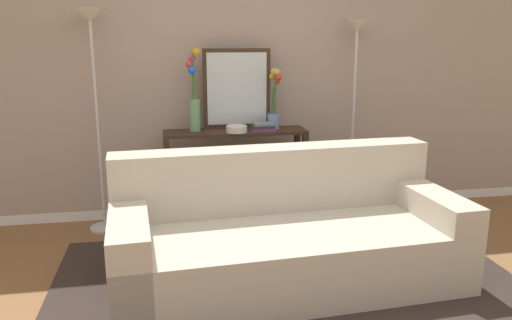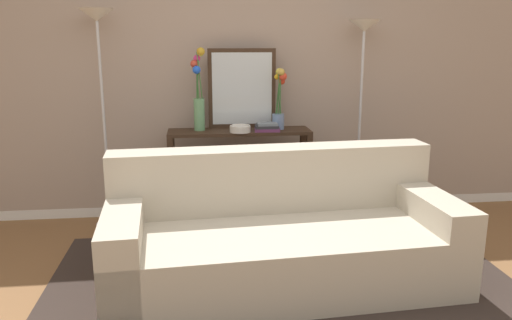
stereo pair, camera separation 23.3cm
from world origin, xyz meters
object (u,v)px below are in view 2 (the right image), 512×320
at_px(console_table, 240,161).
at_px(wall_mirror, 242,89).
at_px(vase_short_flowers, 279,101).
at_px(book_row_under_console, 203,218).
at_px(couch, 281,238).
at_px(floor_lamp_right, 363,64).
at_px(fruit_bowl, 240,129).
at_px(vase_tall_flowers, 199,95).
at_px(book_stack, 267,127).
at_px(floor_lamp_left, 100,59).

bearing_deg(console_table, wall_mirror, 74.16).
relative_size(vase_short_flowers, book_row_under_console, 1.54).
height_order(couch, vase_short_flowers, vase_short_flowers).
bearing_deg(couch, book_row_under_console, 114.43).
xyz_separation_m(floor_lamp_right, fruit_bowl, (-1.10, -0.15, -0.53)).
height_order(vase_tall_flowers, book_row_under_console, vase_tall_flowers).
relative_size(couch, vase_short_flowers, 4.47).
relative_size(couch, book_row_under_console, 6.89).
height_order(floor_lamp_right, book_row_under_console, floor_lamp_right).
xyz_separation_m(couch, fruit_bowl, (-0.18, 1.06, 0.58)).
relative_size(vase_tall_flowers, book_stack, 3.12).
xyz_separation_m(couch, console_table, (-0.18, 1.15, 0.27)).
bearing_deg(floor_lamp_right, couch, -127.25).
relative_size(wall_mirror, book_stack, 3.07).
bearing_deg(fruit_bowl, floor_lamp_right, 7.89).
relative_size(console_table, vase_short_flowers, 2.34).
bearing_deg(book_stack, vase_short_flowers, 37.30).
bearing_deg(vase_tall_flowers, floor_lamp_right, 1.04).
bearing_deg(fruit_bowl, book_stack, 3.93).
relative_size(floor_lamp_left, floor_lamp_right, 1.04).
height_order(wall_mirror, fruit_bowl, wall_mirror).
distance_m(couch, vase_tall_flowers, 1.55).
xyz_separation_m(floor_lamp_right, vase_tall_flowers, (-1.45, -0.03, -0.25)).
bearing_deg(floor_lamp_left, wall_mirror, 3.36).
bearing_deg(book_stack, book_row_under_console, 172.39).
bearing_deg(wall_mirror, floor_lamp_left, -176.64).
bearing_deg(fruit_bowl, couch, -80.14).
distance_m(wall_mirror, book_row_under_console, 1.22).
distance_m(book_stack, book_row_under_console, 1.01).
relative_size(console_table, book_row_under_console, 3.61).
distance_m(couch, fruit_bowl, 1.22).
bearing_deg(fruit_bowl, book_row_under_console, 164.70).
bearing_deg(wall_mirror, couch, -83.50).
bearing_deg(floor_lamp_left, book_stack, -5.62).
distance_m(console_table, vase_short_flowers, 0.64).
height_order(floor_lamp_right, wall_mirror, floor_lamp_right).
bearing_deg(vase_short_flowers, book_row_under_console, -178.72).
xyz_separation_m(vase_tall_flowers, fruit_bowl, (0.34, -0.13, -0.27)).
distance_m(wall_mirror, fruit_bowl, 0.39).
xyz_separation_m(couch, book_row_under_console, (-0.52, 1.15, -0.25)).
relative_size(couch, console_table, 1.91).
relative_size(floor_lamp_right, book_row_under_console, 5.21).
distance_m(floor_lamp_right, book_stack, 1.02).
xyz_separation_m(vase_short_flowers, book_row_under_console, (-0.69, -0.02, -1.05)).
distance_m(vase_tall_flowers, vase_short_flowers, 0.70).
height_order(wall_mirror, vase_tall_flowers, vase_tall_flowers).
bearing_deg(console_table, floor_lamp_right, 3.14).
bearing_deg(vase_tall_flowers, floor_lamp_left, 178.15).
height_order(console_table, floor_lamp_right, floor_lamp_right).
bearing_deg(fruit_bowl, vase_tall_flowers, 159.79).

